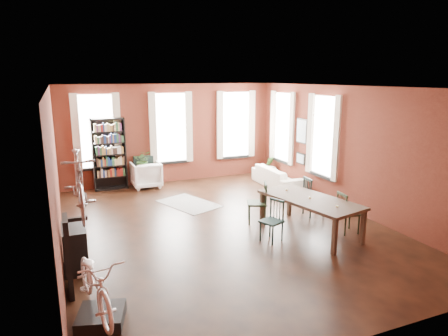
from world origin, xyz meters
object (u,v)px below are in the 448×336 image
dining_chair_a (272,221)px  bike_trainer (101,317)px  dining_chair_d (314,197)px  console_table (75,248)px  dining_chair_c (348,213)px  white_armchair (146,173)px  dining_table (309,215)px  bookshelf (109,154)px  cream_sofa (278,174)px  dining_chair_b (257,203)px  plant_stand (143,178)px  bicycle_floor (93,255)px

dining_chair_a → bike_trainer: dining_chair_a is taller
dining_chair_d → console_table: 5.72m
dining_chair_c → white_armchair: bearing=37.2°
dining_table → dining_chair_a: 1.02m
console_table → bookshelf: bearing=76.2°
bookshelf → console_table: 5.40m
white_armchair → cream_sofa: 4.17m
dining_chair_d → bike_trainer: (-5.43, -2.64, -0.40)m
dining_chair_b → dining_chair_d: dining_chair_b is taller
dining_chair_c → white_armchair: dining_chair_c is taller
dining_chair_d → cream_sofa: dining_chair_d is taller
dining_chair_d → bookshelf: size_ratio=0.44×
dining_chair_b → bookshelf: size_ratio=0.44×
bookshelf → bike_trainer: size_ratio=3.49×
white_armchair → console_table: 5.50m
dining_chair_c → bike_trainer: bearing=109.9°
dining_chair_b → bike_trainer: dining_chair_b is taller
dining_chair_d → plant_stand: dining_chair_d is taller
dining_table → dining_chair_c: bearing=-34.5°
cream_sofa → white_armchair: bearing=69.2°
dining_table → cream_sofa: (1.33, 3.67, 0.01)m
bicycle_floor → bookshelf: bearing=72.9°
dining_chair_a → plant_stand: (-1.64, 5.30, -0.16)m
dining_chair_c → bookshelf: bearing=43.5°
dining_chair_d → plant_stand: 5.49m
dining_chair_b → dining_chair_d: 1.55m
dining_table → dining_chair_b: (-0.79, 1.01, 0.09)m
bookshelf → bike_trainer: bookshelf is taller
dining_chair_a → dining_chair_d: bearing=97.2°
console_table → bicycle_floor: bicycle_floor is taller
dining_chair_d → console_table: size_ratio=1.22×
dining_chair_a → dining_chair_c: size_ratio=0.96×
bookshelf → dining_table: bearing=-56.0°
dining_chair_c → plant_stand: (-3.46, 5.53, -0.18)m
cream_sofa → console_table: bearing=119.3°
dining_chair_a → bicycle_floor: size_ratio=0.52×
dining_chair_a → console_table: (-3.89, 0.26, -0.04)m
cream_sofa → bike_trainer: size_ratio=3.31×
plant_stand → white_armchair: bearing=-34.0°
cream_sofa → bicycle_floor: bicycle_floor is taller
dining_chair_c → bike_trainer: (-5.47, -1.39, -0.37)m
dining_table → console_table: console_table is taller
cream_sofa → plant_stand: cream_sofa is taller
dining_chair_a → bookshelf: bearing=-176.9°
dining_chair_b → dining_chair_c: dining_chair_b is taller
dining_table → bike_trainer: 4.98m
bookshelf → white_armchair: bearing=-11.8°
plant_stand → bicycle_floor: 7.23m
dining_chair_d → dining_chair_c: bearing=-172.3°
dining_chair_a → cream_sofa: dining_chair_a is taller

